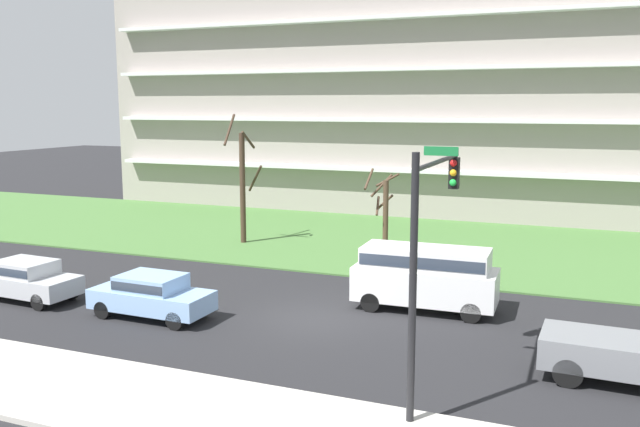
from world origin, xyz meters
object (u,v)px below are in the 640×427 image
(tree_left, at_px, (384,210))
(van_white_center_right, at_px, (425,273))
(tree_far_left, at_px, (243,183))
(sedan_blue_center_left, at_px, (152,294))
(sedan_silver_near_right, at_px, (25,278))
(traffic_signal_mast, at_px, (430,231))

(tree_left, bearing_deg, van_white_center_right, -63.84)
(tree_far_left, xyz_separation_m, van_white_center_right, (11.98, -8.20, -1.95))
(sedan_blue_center_left, bearing_deg, sedan_silver_near_right, -178.75)
(van_white_center_right, height_order, sedan_silver_near_right, van_white_center_right)
(tree_far_left, xyz_separation_m, tree_left, (7.96, -0.02, -1.03))
(tree_far_left, bearing_deg, van_white_center_right, -34.39)
(van_white_center_right, height_order, traffic_signal_mast, traffic_signal_mast)
(tree_far_left, relative_size, tree_left, 1.62)
(van_white_center_right, xyz_separation_m, traffic_signal_mast, (1.78, -7.45, 3.02))
(tree_left, bearing_deg, traffic_signal_mast, -69.66)
(tree_far_left, xyz_separation_m, traffic_signal_mast, (13.76, -15.66, 1.08))
(tree_far_left, distance_m, van_white_center_right, 14.65)
(sedan_blue_center_left, bearing_deg, van_white_center_right, 28.23)
(tree_far_left, height_order, traffic_signal_mast, tree_far_left)
(sedan_silver_near_right, bearing_deg, sedan_blue_center_left, 2.93)
(sedan_blue_center_left, bearing_deg, traffic_signal_mast, -14.29)
(tree_left, xyz_separation_m, sedan_silver_near_right, (-10.71, -12.68, -1.44))
(sedan_silver_near_right, bearing_deg, tree_far_left, 80.73)
(tree_left, height_order, sedan_silver_near_right, tree_left)
(sedan_silver_near_right, xyz_separation_m, traffic_signal_mast, (16.51, -2.95, 3.55))
(tree_left, relative_size, sedan_silver_near_right, 0.97)
(sedan_silver_near_right, bearing_deg, traffic_signal_mast, -7.21)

